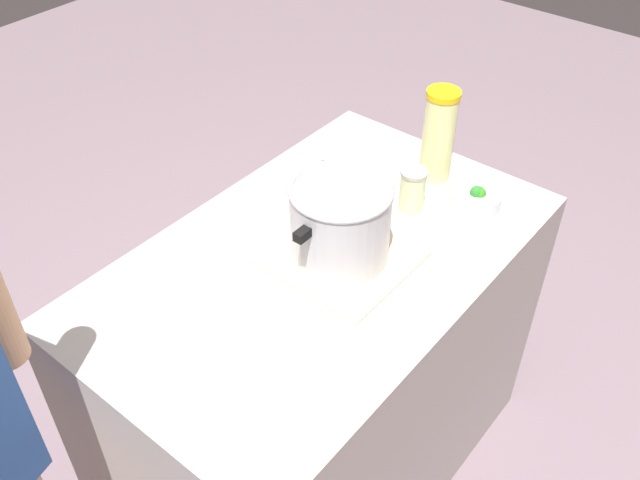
# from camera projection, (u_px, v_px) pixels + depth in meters

# --- Properties ---
(ground_plane) EXTENTS (8.00, 8.00, 0.00)m
(ground_plane) POSITION_uv_depth(u_px,v_px,m) (320.00, 459.00, 2.34)
(ground_plane) COLOR slate
(counter_slab) EXTENTS (1.24, 0.76, 0.91)m
(counter_slab) POSITION_uv_depth(u_px,v_px,m) (320.00, 372.00, 2.05)
(counter_slab) COLOR #A49B94
(counter_slab) RESTS_ON ground_plane
(dish_cloth) EXTENTS (0.32, 0.35, 0.01)m
(dish_cloth) POSITION_uv_depth(u_px,v_px,m) (339.00, 256.00, 1.74)
(dish_cloth) COLOR beige
(dish_cloth) RESTS_ON counter_slab
(cooking_pot) EXTENTS (0.32, 0.25, 0.20)m
(cooking_pot) POSITION_uv_depth(u_px,v_px,m) (340.00, 222.00, 1.67)
(cooking_pot) COLOR #B7B7BC
(cooking_pot) RESTS_ON dish_cloth
(lemonade_pitcher) EXTENTS (0.09, 0.09, 0.27)m
(lemonade_pitcher) POSITION_uv_depth(u_px,v_px,m) (439.00, 135.00, 1.93)
(lemonade_pitcher) COLOR beige
(lemonade_pitcher) RESTS_ON counter_slab
(mason_jar) EXTENTS (0.07, 0.07, 0.12)m
(mason_jar) POSITION_uv_depth(u_px,v_px,m) (412.00, 190.00, 1.86)
(mason_jar) COLOR beige
(mason_jar) RESTS_ON counter_slab
(broccoli_bowl_front) EXTENTS (0.14, 0.14, 0.07)m
(broccoli_bowl_front) POSITION_uv_depth(u_px,v_px,m) (476.00, 199.00, 1.89)
(broccoli_bowl_front) COLOR silver
(broccoli_bowl_front) RESTS_ON counter_slab
(broccoli_bowl_center) EXTENTS (0.13, 0.13, 0.07)m
(broccoli_bowl_center) POSITION_uv_depth(u_px,v_px,m) (331.00, 173.00, 1.98)
(broccoli_bowl_center) COLOR silver
(broccoli_bowl_center) RESTS_ON counter_slab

